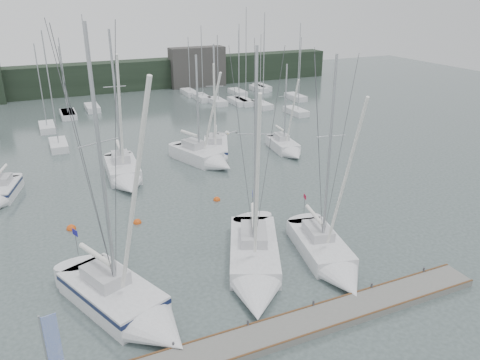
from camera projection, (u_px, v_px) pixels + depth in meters
name	position (u px, v px, depth m)	size (l,w,h in m)	color
ground	(249.00, 281.00, 28.61)	(160.00, 160.00, 0.00)	#404E4D
dock	(290.00, 329.00, 24.31)	(24.00, 2.00, 0.40)	#60615C
far_treeline	(94.00, 78.00, 79.96)	(90.00, 4.00, 5.00)	black
far_building_right	(197.00, 67.00, 84.76)	(10.00, 3.00, 7.00)	#3C3937
mast_forest	(156.00, 108.00, 68.26)	(57.84, 25.93, 14.34)	silver
sailboat_near_left	(131.00, 308.00, 25.16)	(6.53, 9.89, 16.37)	silver
sailboat_near_center	(255.00, 270.00, 28.77)	(7.17, 10.99, 14.84)	silver
sailboat_near_right	(330.00, 260.00, 29.90)	(4.40, 9.21, 14.14)	silver
sailboat_mid_b	(125.00, 175.00, 43.16)	(3.30, 8.56, 14.37)	silver
sailboat_mid_c	(206.00, 158.00, 47.50)	(5.15, 8.24, 11.64)	silver
sailboat_mid_d	(216.00, 153.00, 49.32)	(5.48, 8.76, 12.37)	silver
sailboat_mid_e	(287.00, 149.00, 50.78)	(2.95, 6.82, 10.14)	silver
buoy_a	(137.00, 223.00, 35.75)	(0.64, 0.64, 0.64)	#D04B12
buoy_b	(217.00, 200.00, 39.61)	(0.60, 0.60, 0.60)	#D04B12
buoy_c	(71.00, 229.00, 34.83)	(0.70, 0.70, 0.70)	#D04B12
dock_banner	(51.00, 351.00, 18.92)	(0.67, 0.14, 4.41)	#A4A7AC
seagull	(227.00, 133.00, 27.59)	(1.12, 0.53, 0.22)	silver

